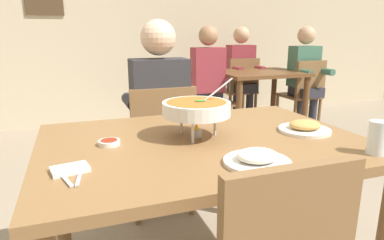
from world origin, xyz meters
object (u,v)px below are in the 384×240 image
at_px(chair_bg_middle, 240,87).
at_px(sauce_dish, 109,142).
at_px(rice_plate, 257,159).
at_px(chair_diner_main, 161,143).
at_px(diner_main, 159,108).
at_px(dining_table_main, 203,161).
at_px(dining_table_far, 259,83).
at_px(patron_bg_right, 207,76).
at_px(chair_bg_right, 211,95).
at_px(appetizer_plate, 305,127).
at_px(curry_bowl, 196,109).
at_px(drink_glass, 377,139).
at_px(patron_bg_middle, 242,69).
at_px(patron_bg_left, 305,72).
at_px(chair_bg_left, 304,91).

bearing_deg(chair_bg_middle, sauce_dish, -126.80).
height_order(rice_plate, sauce_dish, rice_plate).
xyz_separation_m(chair_diner_main, diner_main, (0.00, 0.03, 0.24)).
bearing_deg(dining_table_main, dining_table_far, 54.43).
distance_m(dining_table_far, patron_bg_right, 0.69).
bearing_deg(dining_table_far, chair_bg_right, 174.75).
bearing_deg(sauce_dish, chair_bg_middle, 53.20).
bearing_deg(chair_bg_middle, diner_main, -129.79).
xyz_separation_m(chair_diner_main, appetizer_plate, (0.49, -0.83, 0.29)).
height_order(chair_diner_main, curry_bowl, curry_bowl).
height_order(drink_glass, patron_bg_middle, patron_bg_middle).
bearing_deg(appetizer_plate, patron_bg_left, 52.19).
bearing_deg(patron_bg_left, chair_bg_left, -111.38).
bearing_deg(chair_diner_main, sauce_dish, -118.83).
bearing_deg(chair_bg_right, dining_table_main, -113.40).
height_order(chair_bg_left, chair_bg_middle, same).
xyz_separation_m(rice_plate, appetizer_plate, (0.42, 0.28, 0.00)).
xyz_separation_m(chair_bg_left, chair_bg_right, (-1.24, 0.12, 0.00)).
height_order(dining_table_main, patron_bg_left, patron_bg_left).
bearing_deg(chair_bg_left, chair_diner_main, -147.70).
bearing_deg(chair_diner_main, dining_table_main, -90.00).
relative_size(diner_main, patron_bg_middle, 1.00).
bearing_deg(drink_glass, chair_diner_main, 115.36).
bearing_deg(chair_bg_right, chair_diner_main, -123.14).
bearing_deg(diner_main, chair_diner_main, -90.00).
distance_m(appetizer_plate, drink_glass, 0.35).
bearing_deg(chair_bg_left, chair_bg_middle, 135.13).
xyz_separation_m(curry_bowl, appetizer_plate, (0.51, -0.09, -0.11)).
height_order(chair_diner_main, sauce_dish, chair_diner_main).
bearing_deg(rice_plate, curry_bowl, 103.71).
relative_size(chair_bg_left, patron_bg_middle, 0.69).
relative_size(dining_table_far, patron_bg_right, 0.76).
bearing_deg(chair_diner_main, dining_table_far, 42.46).
distance_m(diner_main, patron_bg_left, 2.64).
relative_size(chair_diner_main, rice_plate, 3.75).
distance_m(dining_table_far, patron_bg_left, 0.64).
height_order(sauce_dish, patron_bg_middle, patron_bg_middle).
relative_size(sauce_dish, patron_bg_left, 0.07).
xyz_separation_m(diner_main, rice_plate, (0.07, -1.15, 0.05)).
bearing_deg(patron_bg_left, chair_bg_right, 174.91).
relative_size(curry_bowl, sauce_dish, 3.69).
bearing_deg(appetizer_plate, chair_diner_main, 120.62).
relative_size(chair_bg_middle, patron_bg_middle, 0.69).
distance_m(sauce_dish, patron_bg_left, 3.40).
bearing_deg(patron_bg_middle, sauce_dish, -126.89).
height_order(appetizer_plate, chair_bg_right, chair_bg_right).
distance_m(dining_table_main, chair_bg_middle, 3.24).
xyz_separation_m(drink_glass, chair_bg_right, (0.45, 2.71, -0.32)).
height_order(drink_glass, dining_table_far, drink_glass).
height_order(rice_plate, patron_bg_right, patron_bg_right).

